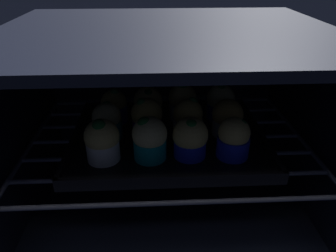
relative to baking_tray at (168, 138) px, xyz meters
The scene contains 15 objects.
oven_cavity 6.15cm from the baking_tray, 90.00° to the left, with size 59.00×47.00×37.00cm.
oven_rack 1.81cm from the baking_tray, 90.00° to the left, with size 54.80×42.00×0.80cm.
baking_tray is the anchor object (origin of this frame).
muffin_row0_col0 14.37cm from the baking_tray, 146.86° to the right, with size 5.99×5.99×8.05cm.
muffin_row0_col1 9.33cm from the baking_tray, 115.25° to the right, with size 6.01×6.01×7.98cm.
muffin_row0_col2 8.88cm from the baking_tray, 64.14° to the right, with size 6.19×6.19×7.42cm.
muffin_row0_col3 13.90cm from the baking_tray, 34.59° to the right, with size 5.68×5.68×7.36cm.
muffin_row1_col0 12.26cm from the baking_tray, behind, with size 5.68×5.68×7.21cm.
muffin_row1_col1 5.91cm from the baking_tray, behind, with size 6.02×6.02×8.11cm.
muffin_row1_col2 5.69cm from the baking_tray, ahead, with size 5.69×5.69×7.76cm.
muffin_row1_col3 12.23cm from the baking_tray, ahead, with size 6.06×6.06×7.27cm.
muffin_row2_col0 13.66cm from the baking_tray, 146.63° to the left, with size 5.68×5.68×7.27cm.
muffin_row2_col1 9.18cm from the baking_tray, 117.84° to the left, with size 6.13×6.13×7.30cm.
muffin_row2_col2 9.61cm from the baking_tray, 66.51° to the left, with size 5.85×5.85×8.33cm.
muffin_row2_col3 14.26cm from the baking_tray, 31.95° to the left, with size 5.96×5.96×7.81cm.
Camera 1 is at (-2.76, -33.80, 46.44)cm, focal length 34.16 mm.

